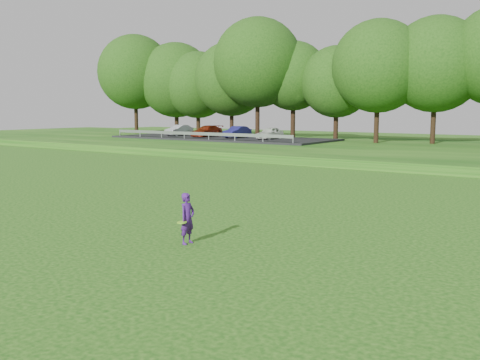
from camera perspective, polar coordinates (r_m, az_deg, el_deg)
The scene contains 6 objects.
ground at distance 16.33m, azimuth -4.33°, elevation -5.79°, with size 140.00×140.00×0.00m, color #10450D.
berm at distance 47.48m, azimuth 22.68°, elevation 2.83°, with size 130.00×30.00×0.60m, color #10450D.
walking_path at distance 34.02m, azimuth 17.54°, elevation 0.91°, with size 130.00×1.60×0.04m, color gray.
treeline at distance 51.45m, azimuth 24.12°, elevation 11.78°, with size 104.00×7.00×15.00m, color #183F0E, non-canonical shape.
parking_lot at distance 56.59m, azimuth -2.14°, elevation 4.78°, with size 24.00×9.00×1.38m.
woman at distance 15.09m, azimuth -5.63°, elevation -4.11°, with size 0.37×0.67×1.45m.
Camera 1 is at (10.10, -12.27, 3.78)m, focal length 40.00 mm.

